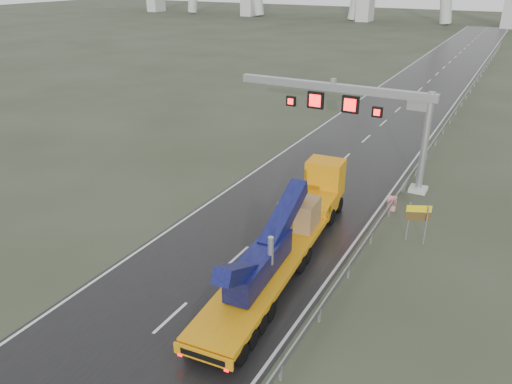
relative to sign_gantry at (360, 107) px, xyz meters
The scene contains 7 objects.
ground 18.96m from the sign_gantry, 96.67° to the right, with size 400.00×400.00×0.00m, color #2E3525.
road 22.81m from the sign_gantry, 95.46° to the left, with size 11.00×200.00×0.02m, color black.
guardrail 13.57m from the sign_gantry, 71.60° to the left, with size 0.20×140.00×1.40m, color gray, non-canonical shape.
sign_gantry is the anchor object (origin of this frame).
heavy_haul_truck 12.61m from the sign_gantry, 88.61° to the right, with size 3.88×17.47×4.07m.
exit_sign_pair 10.54m from the sign_gantry, 50.76° to the right, with size 1.32×0.64×2.43m.
striped_barrier 7.57m from the sign_gantry, 45.71° to the right, with size 0.58×0.31×0.98m, color red.
Camera 1 is at (12.28, -16.40, 14.65)m, focal length 35.00 mm.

